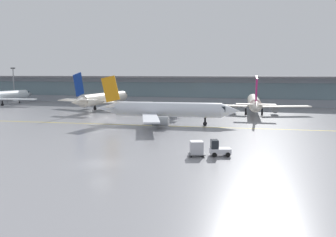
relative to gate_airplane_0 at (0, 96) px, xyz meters
The scene contains 10 objects.
ground_plane 88.09m from the gate_airplane_0, 42.32° to the right, with size 400.00×400.00×0.00m, color gray.
taxiway_centreline_stripe 71.37m from the gate_airplane_0, 24.49° to the right, with size 110.00×0.36×0.01m, color yellow.
terminal_concourse 68.66m from the gate_airplane_0, 18.47° to the left, with size 208.62×11.00×9.60m.
gate_airplane_0 is the anchor object (origin of this frame).
gate_airplane_1 39.82m from the gate_airplane_0, ahead, with size 30.24×32.57×10.79m.
gate_airplane_2 81.89m from the gate_airplane_0, ahead, with size 28.04×30.16×9.99m.
taxiing_regional_jet 70.16m from the gate_airplane_0, 23.15° to the right, with size 30.41×28.22×10.07m.
baggage_tug 93.77m from the gate_airplane_0, 33.70° to the right, with size 2.90×2.22×2.10m.
cargo_dolly_lead 92.02m from the gate_airplane_0, 35.05° to the right, with size 2.48×2.14×1.94m.
apron_light_mast_0 14.66m from the gate_airplane_0, 111.64° to the left, with size 1.80×0.36×12.68m.
Camera 1 is at (17.44, -35.14, 10.41)m, focal length 36.20 mm.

